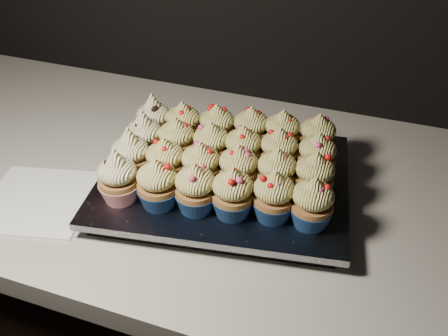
{
  "coord_description": "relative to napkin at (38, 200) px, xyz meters",
  "views": [
    {
      "loc": [
        0.27,
        1.04,
        1.43
      ],
      "look_at": [
        0.05,
        1.66,
        0.95
      ],
      "focal_mm": 40.0,
      "sensor_mm": 36.0,
      "label": 1
    }
  ],
  "objects": [
    {
      "name": "cupcake_2",
      "position": [
        0.27,
        0.03,
        0.07
      ],
      "size": [
        0.06,
        0.06,
        0.08
      ],
      "color": "navy",
      "rests_on": "foil_lining"
    },
    {
      "name": "cupcake_18",
      "position": [
        0.13,
        0.19,
        0.07
      ],
      "size": [
        0.06,
        0.06,
        0.1
      ],
      "color": "red",
      "rests_on": "foil_lining"
    },
    {
      "name": "cupcake_1",
      "position": [
        0.21,
        0.03,
        0.07
      ],
      "size": [
        0.06,
        0.06,
        0.08
      ],
      "color": "navy",
      "rests_on": "foil_lining"
    },
    {
      "name": "cupcake_9",
      "position": [
        0.31,
        0.1,
        0.07
      ],
      "size": [
        0.06,
        0.06,
        0.08
      ],
      "color": "navy",
      "rests_on": "foil_lining"
    },
    {
      "name": "cupcake_6",
      "position": [
        0.14,
        0.08,
        0.07
      ],
      "size": [
        0.06,
        0.06,
        0.1
      ],
      "color": "red",
      "rests_on": "foil_lining"
    },
    {
      "name": "cupcake_3",
      "position": [
        0.32,
        0.04,
        0.07
      ],
      "size": [
        0.06,
        0.06,
        0.08
      ],
      "color": "navy",
      "rests_on": "foil_lining"
    },
    {
      "name": "cupcake_10",
      "position": [
        0.37,
        0.11,
        0.07
      ],
      "size": [
        0.06,
        0.06,
        0.08
      ],
      "color": "navy",
      "rests_on": "foil_lining"
    },
    {
      "name": "worktop",
      "position": [
        0.23,
        0.17,
        -0.02
      ],
      "size": [
        2.44,
        0.64,
        0.04
      ],
      "primitive_type": "cube",
      "color": "beige",
      "rests_on": "cabinet"
    },
    {
      "name": "napkin",
      "position": [
        0.0,
        0.0,
        0.0
      ],
      "size": [
        0.2,
        0.2,
        0.0
      ],
      "primitive_type": "cube",
      "rotation": [
        0.0,
        0.0,
        0.23
      ],
      "color": "white",
      "rests_on": "worktop"
    },
    {
      "name": "cupcake_8",
      "position": [
        0.25,
        0.09,
        0.07
      ],
      "size": [
        0.06,
        0.06,
        0.08
      ],
      "color": "navy",
      "rests_on": "foil_lining"
    },
    {
      "name": "cupcake_14",
      "position": [
        0.25,
        0.15,
        0.07
      ],
      "size": [
        0.06,
        0.06,
        0.08
      ],
      "color": "navy",
      "rests_on": "foil_lining"
    },
    {
      "name": "cupcake_17",
      "position": [
        0.42,
        0.18,
        0.07
      ],
      "size": [
        0.06,
        0.06,
        0.08
      ],
      "color": "navy",
      "rests_on": "foil_lining"
    },
    {
      "name": "cupcake_5",
      "position": [
        0.44,
        0.06,
        0.07
      ],
      "size": [
        0.06,
        0.06,
        0.08
      ],
      "color": "navy",
      "rests_on": "foil_lining"
    },
    {
      "name": "cabinet",
      "position": [
        0.23,
        0.17,
        -0.47
      ],
      "size": [
        2.4,
        0.6,
        0.86
      ],
      "primitive_type": "cube",
      "color": "black",
      "rests_on": "ground"
    },
    {
      "name": "cupcake_20",
      "position": [
        0.24,
        0.21,
        0.07
      ],
      "size": [
        0.06,
        0.06,
        0.08
      ],
      "color": "navy",
      "rests_on": "foil_lining"
    },
    {
      "name": "cupcake_23",
      "position": [
        0.41,
        0.23,
        0.07
      ],
      "size": [
        0.06,
        0.06,
        0.08
      ],
      "color": "navy",
      "rests_on": "foil_lining"
    },
    {
      "name": "cupcake_15",
      "position": [
        0.3,
        0.16,
        0.07
      ],
      "size": [
        0.06,
        0.06,
        0.08
      ],
      "color": "navy",
      "rests_on": "foil_lining"
    },
    {
      "name": "cupcake_12",
      "position": [
        0.14,
        0.13,
        0.07
      ],
      "size": [
        0.06,
        0.06,
        0.1
      ],
      "color": "red",
      "rests_on": "foil_lining"
    },
    {
      "name": "cupcake_4",
      "position": [
        0.38,
        0.06,
        0.07
      ],
      "size": [
        0.06,
        0.06,
        0.08
      ],
      "color": "navy",
      "rests_on": "foil_lining"
    },
    {
      "name": "cupcake_21",
      "position": [
        0.3,
        0.22,
        0.07
      ],
      "size": [
        0.06,
        0.06,
        0.08
      ],
      "color": "navy",
      "rests_on": "foil_lining"
    },
    {
      "name": "cupcake_13",
      "position": [
        0.19,
        0.14,
        0.07
      ],
      "size": [
        0.06,
        0.06,
        0.08
      ],
      "color": "navy",
      "rests_on": "foil_lining"
    },
    {
      "name": "baking_tray",
      "position": [
        0.28,
        0.13,
        0.01
      ],
      "size": [
        0.41,
        0.34,
        0.02
      ],
      "primitive_type": "cube",
      "rotation": [
        0.0,
        0.0,
        0.16
      ],
      "color": "black",
      "rests_on": "worktop"
    },
    {
      "name": "cupcake_11",
      "position": [
        0.43,
        0.12,
        0.07
      ],
      "size": [
        0.06,
        0.06,
        0.08
      ],
      "color": "navy",
      "rests_on": "foil_lining"
    },
    {
      "name": "foil_lining",
      "position": [
        0.28,
        0.13,
        0.03
      ],
      "size": [
        0.45,
        0.37,
        0.01
      ],
      "primitive_type": "cube",
      "rotation": [
        0.0,
        0.0,
        0.16
      ],
      "color": "silver",
      "rests_on": "baking_tray"
    },
    {
      "name": "cupcake_16",
      "position": [
        0.36,
        0.17,
        0.07
      ],
      "size": [
        0.06,
        0.06,
        0.08
      ],
      "color": "navy",
      "rests_on": "foil_lining"
    },
    {
      "name": "cupcake_0",
      "position": [
        0.15,
        0.02,
        0.07
      ],
      "size": [
        0.06,
        0.06,
        0.1
      ],
      "color": "red",
      "rests_on": "foil_lining"
    },
    {
      "name": "cupcake_19",
      "position": [
        0.18,
        0.2,
        0.07
      ],
      "size": [
        0.06,
        0.06,
        0.08
      ],
      "color": "navy",
      "rests_on": "foil_lining"
    },
    {
      "name": "cupcake_7",
      "position": [
        0.2,
        0.08,
        0.07
      ],
      "size": [
        0.06,
        0.06,
        0.08
      ],
      "color": "navy",
      "rests_on": "foil_lining"
    },
    {
      "name": "cupcake_22",
      "position": [
        0.35,
        0.23,
        0.07
      ],
      "size": [
        0.06,
        0.06,
        0.08
      ],
      "color": "navy",
      "rests_on": "foil_lining"
    }
  ]
}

